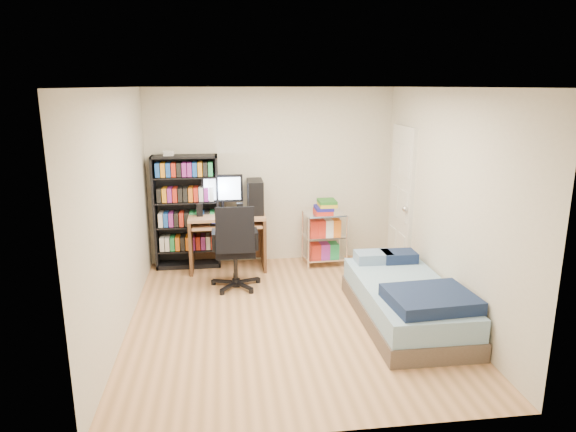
{
  "coord_description": "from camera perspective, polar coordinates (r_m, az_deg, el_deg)",
  "views": [
    {
      "loc": [
        -0.69,
        -5.25,
        2.52
      ],
      "look_at": [
        0.04,
        0.4,
        1.06
      ],
      "focal_mm": 32.0,
      "sensor_mm": 36.0,
      "label": 1
    }
  ],
  "objects": [
    {
      "name": "door",
      "position": [
        7.19,
        12.46,
        1.77
      ],
      "size": [
        0.12,
        0.8,
        2.0
      ],
      "color": "silver",
      "rests_on": "room"
    },
    {
      "name": "office_chair",
      "position": [
        6.55,
        -5.84,
        -5.09
      ],
      "size": [
        0.66,
        0.66,
        1.1
      ],
      "rotation": [
        0.0,
        0.0,
        -0.0
      ],
      "color": "black",
      "rests_on": "room"
    },
    {
      "name": "bed",
      "position": [
        5.8,
        13.03,
        -9.2
      ],
      "size": [
        0.96,
        1.93,
        0.55
      ],
      "color": "brown",
      "rests_on": "room"
    },
    {
      "name": "computer_desk",
      "position": [
        7.22,
        -5.96,
        -0.25
      ],
      "size": [
        1.05,
        0.61,
        1.32
      ],
      "color": "#AA7C57",
      "rests_on": "room"
    },
    {
      "name": "media_shelf",
      "position": [
        7.31,
        -11.2,
        0.59
      ],
      "size": [
        0.9,
        0.3,
        1.66
      ],
      "color": "black",
      "rests_on": "room"
    },
    {
      "name": "wire_cart",
      "position": [
        7.32,
        4.09,
        -0.81
      ],
      "size": [
        0.61,
        0.45,
        0.94
      ],
      "rotation": [
        0.0,
        0.0,
        0.06
      ],
      "color": "white",
      "rests_on": "room"
    },
    {
      "name": "room",
      "position": [
        5.45,
        0.13,
        0.85
      ],
      "size": [
        3.58,
        4.08,
        2.58
      ],
      "color": "tan",
      "rests_on": "ground"
    }
  ]
}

